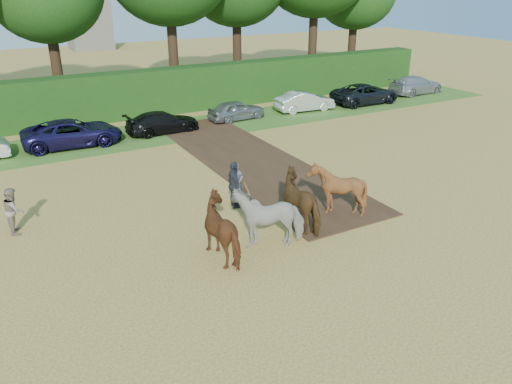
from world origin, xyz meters
The scene contains 8 objects.
ground centered at (0.00, 0.00, 0.00)m, with size 120.00×120.00×0.00m, color gold.
earth_strip centered at (1.50, 7.00, 0.03)m, with size 4.50×17.00×0.05m, color #472D1C.
grass_verge centered at (0.00, 14.00, 0.01)m, with size 50.00×5.00×0.03m, color #38601E.
hedgerow centered at (0.00, 18.50, 1.50)m, with size 46.00×1.60×3.00m, color #14380F.
spectator_near centered at (-9.64, 4.40, 0.86)m, with size 0.84×0.65×1.72m, color tan.
spectator_far centered at (-1.70, 2.42, 0.97)m, with size 1.14×0.47×1.94m, color #272A34.
plough_team centered at (-1.08, -0.43, 1.02)m, with size 6.82×5.27×2.06m.
parked_cars centered at (3.40, 14.07, 0.70)m, with size 41.63×3.15×1.47m.
Camera 1 is at (-9.90, -14.10, 8.60)m, focal length 35.00 mm.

